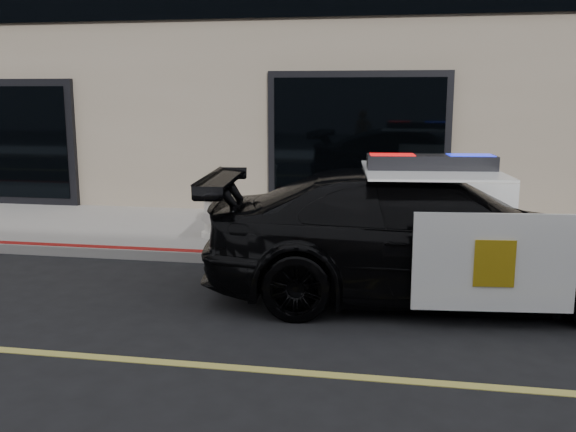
# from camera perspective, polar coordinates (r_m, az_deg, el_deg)

# --- Properties ---
(ground) EXTENTS (120.00, 120.00, 0.00)m
(ground) POSITION_cam_1_polar(r_m,az_deg,el_deg) (5.84, 10.98, -14.28)
(ground) COLOR black
(ground) RESTS_ON ground
(sidewalk_n) EXTENTS (60.00, 3.50, 0.15)m
(sidewalk_n) POSITION_cam_1_polar(r_m,az_deg,el_deg) (10.81, 10.72, -2.08)
(sidewalk_n) COLOR gray
(sidewalk_n) RESTS_ON ground
(police_car) EXTENTS (3.27, 5.80, 1.76)m
(police_car) POSITION_cam_1_polar(r_m,az_deg,el_deg) (7.88, 12.35, -1.67)
(police_car) COLOR black
(police_car) RESTS_ON ground
(fire_hydrant) EXTENTS (0.38, 0.53, 0.85)m
(fire_hydrant) POSITION_cam_1_polar(r_m,az_deg,el_deg) (10.49, -6.72, 0.28)
(fire_hydrant) COLOR silver
(fire_hydrant) RESTS_ON sidewalk_n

